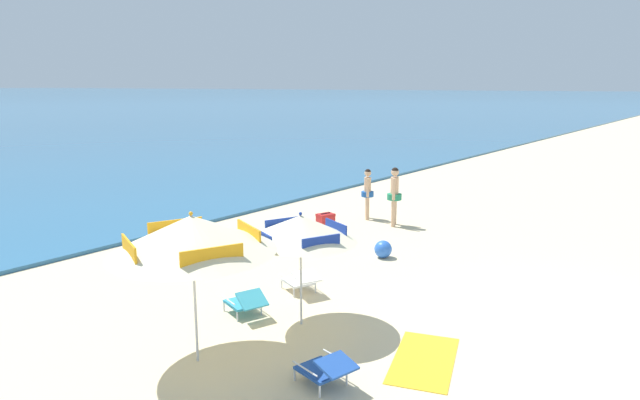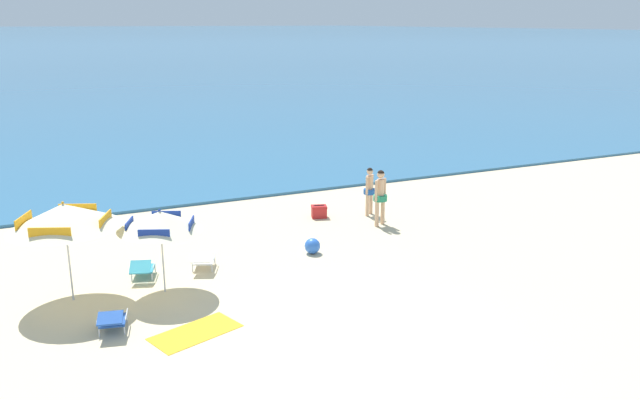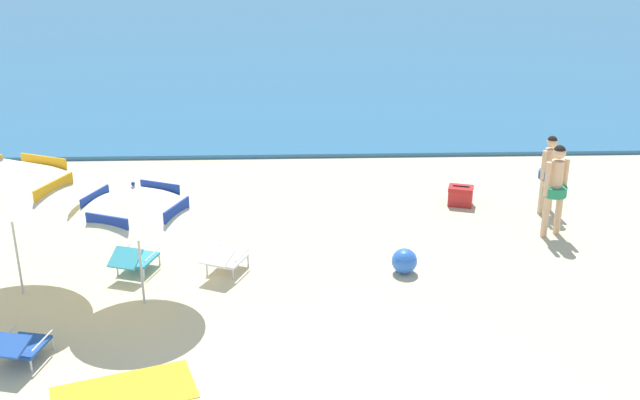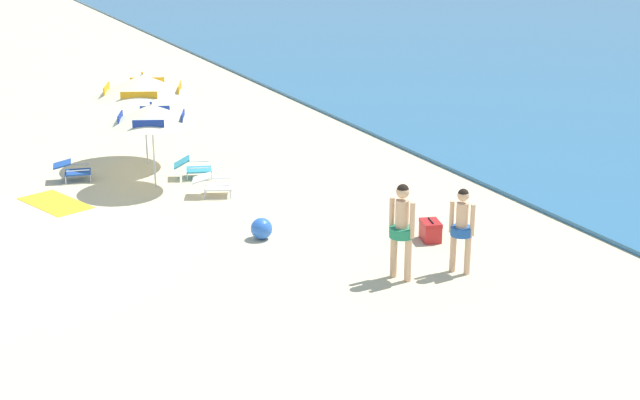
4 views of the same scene
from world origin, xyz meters
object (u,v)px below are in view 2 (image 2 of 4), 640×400
object	(u,v)px
beach_umbrella_striped_second	(64,216)
beach_ball	(312,246)
beach_umbrella_striped_main	(160,221)
beach_towel	(195,332)
lounge_chair_facing_sea	(112,320)
cooler_box	(319,212)
person_standing_beside	(380,194)
person_standing_near_shore	(369,188)
lounge_chair_under_umbrella	(142,268)
lounge_chair_beside_umbrella	(203,260)

from	to	relation	value
beach_umbrella_striped_second	beach_ball	xyz separation A→B (m)	(6.22, 0.50, -1.80)
beach_umbrella_striped_main	beach_towel	xyz separation A→B (m)	(0.14, -2.34, -1.75)
lounge_chair_facing_sea	cooler_box	size ratio (longest dim) A/B	1.65
beach_umbrella_striped_second	cooler_box	world-z (taller)	beach_umbrella_striped_second
lounge_chair_facing_sea	person_standing_beside	world-z (taller)	person_standing_beside
cooler_box	person_standing_near_shore	bearing A→B (deg)	-14.56
lounge_chair_under_umbrella	lounge_chair_beside_umbrella	xyz separation A→B (m)	(1.51, -0.06, 0.01)
lounge_chair_beside_umbrella	beach_umbrella_striped_main	bearing A→B (deg)	-140.27
cooler_box	beach_ball	world-z (taller)	beach_ball
lounge_chair_beside_umbrella	lounge_chair_facing_sea	world-z (taller)	lounge_chair_beside_umbrella
lounge_chair_beside_umbrella	person_standing_near_shore	world-z (taller)	person_standing_near_shore
lounge_chair_beside_umbrella	cooler_box	xyz separation A→B (m)	(4.59, 2.88, -0.08)
beach_umbrella_striped_second	beach_towel	distance (m)	4.02
beach_umbrella_striped_second	lounge_chair_beside_umbrella	distance (m)	3.67
beach_umbrella_striped_main	lounge_chair_beside_umbrella	distance (m)	2.13
beach_umbrella_striped_main	beach_umbrella_striped_second	bearing A→B (deg)	168.83
cooler_box	lounge_chair_facing_sea	bearing A→B (deg)	-142.68
lounge_chair_under_umbrella	beach_ball	xyz separation A→B (m)	(4.55, -0.14, -0.06)
lounge_chair_beside_umbrella	beach_ball	xyz separation A→B (m)	(3.04, -0.08, -0.06)
beach_umbrella_striped_main	lounge_chair_beside_umbrella	xyz separation A→B (m)	(1.18, 0.98, -1.48)
beach_umbrella_striped_main	cooler_box	distance (m)	7.11
lounge_chair_facing_sea	beach_towel	bearing A→B (deg)	-25.38
beach_towel	lounge_chair_facing_sea	bearing A→B (deg)	154.62
beach_umbrella_striped_second	person_standing_near_shore	size ratio (longest dim) A/B	2.06
lounge_chair_under_umbrella	lounge_chair_facing_sea	distance (m)	2.85
beach_umbrella_striped_second	person_standing_near_shore	world-z (taller)	beach_umbrella_striped_second
person_standing_near_shore	beach_ball	world-z (taller)	person_standing_near_shore
lounge_chair_beside_umbrella	cooler_box	bearing A→B (deg)	32.04
lounge_chair_facing_sea	person_standing_beside	xyz separation A→B (m)	(8.55, 3.94, 0.74)
lounge_chair_beside_umbrella	beach_towel	xyz separation A→B (m)	(-1.03, -3.32, -0.27)
lounge_chair_facing_sea	person_standing_near_shore	distance (m)	10.15
lounge_chair_beside_umbrella	person_standing_near_shore	distance (m)	6.71
person_standing_near_shore	beach_ball	size ratio (longest dim) A/B	3.69
beach_umbrella_striped_main	beach_ball	world-z (taller)	beach_umbrella_striped_main
cooler_box	beach_towel	bearing A→B (deg)	-132.27
person_standing_beside	cooler_box	distance (m)	2.22
beach_umbrella_striped_second	cooler_box	xyz separation A→B (m)	(7.78, 3.46, -1.81)
beach_towel	beach_umbrella_striped_main	bearing A→B (deg)	93.45
beach_umbrella_striped_second	lounge_chair_beside_umbrella	xyz separation A→B (m)	(3.18, 0.58, -1.73)
lounge_chair_under_umbrella	beach_umbrella_striped_main	bearing A→B (deg)	-71.96
beach_umbrella_striped_main	cooler_box	bearing A→B (deg)	33.73
beach_umbrella_striped_main	person_standing_near_shore	distance (m)	8.19
lounge_chair_beside_umbrella	lounge_chair_facing_sea	xyz separation A→B (m)	(-2.57, -2.59, 0.00)
beach_umbrella_striped_second	person_standing_beside	size ratio (longest dim) A/B	1.85
lounge_chair_beside_umbrella	lounge_chair_facing_sea	distance (m)	3.65
beach_ball	lounge_chair_beside_umbrella	bearing A→B (deg)	178.51
lounge_chair_under_umbrella	cooler_box	distance (m)	6.72
person_standing_beside	cooler_box	bearing A→B (deg)	132.29
lounge_chair_beside_umbrella	person_standing_beside	world-z (taller)	person_standing_beside
beach_umbrella_striped_main	lounge_chair_under_umbrella	xyz separation A→B (m)	(-0.34, 1.04, -1.48)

